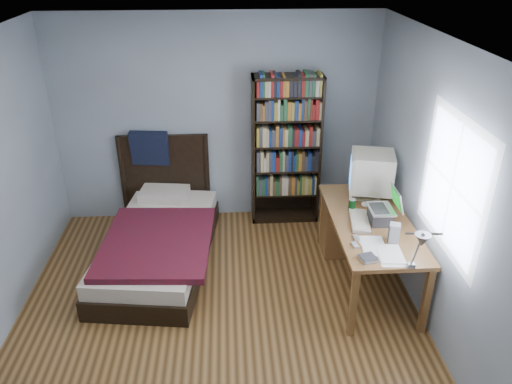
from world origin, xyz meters
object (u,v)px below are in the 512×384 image
(speaker, at_px, (394,233))
(soda_can, at_px, (352,205))
(bookshelf, at_px, (286,151))
(desk, at_px, (357,224))
(laptop, at_px, (382,213))
(desk_lamp, at_px, (421,243))
(bed, at_px, (159,238))
(keyboard, at_px, (360,221))
(crt_monitor, at_px, (370,172))

(speaker, distance_m, soda_can, 0.65)
(speaker, xyz_separation_m, bookshelf, (-0.78, 1.77, 0.09))
(desk, bearing_deg, laptop, -79.92)
(laptop, distance_m, soda_can, 0.34)
(laptop, xyz_separation_m, desk_lamp, (-0.08, -1.11, 0.38))
(bed, bearing_deg, desk, -3.19)
(speaker, distance_m, bed, 2.51)
(keyboard, xyz_separation_m, speaker, (0.22, -0.36, 0.08))
(laptop, relative_size, desk_lamp, 0.61)
(desk_lamp, xyz_separation_m, bookshelf, (-0.69, 2.52, -0.30))
(desk, height_order, bed, bed)
(desk, bearing_deg, crt_monitor, 24.19)
(desk, relative_size, keyboard, 3.72)
(bookshelf, relative_size, bed, 0.84)
(laptop, bearing_deg, keyboard, 177.14)
(speaker, bearing_deg, bed, 175.17)
(speaker, distance_m, bookshelf, 1.93)
(laptop, height_order, keyboard, laptop)
(laptop, distance_m, speaker, 0.35)
(speaker, height_order, bed, bed)
(desk, distance_m, keyboard, 0.59)
(laptop, relative_size, bed, 0.17)
(desk_lamp, height_order, keyboard, desk_lamp)
(desk_lamp, bearing_deg, desk, 90.22)
(laptop, relative_size, speaker, 1.97)
(bed, bearing_deg, keyboard, -16.37)
(desk, relative_size, desk_lamp, 2.72)
(keyboard, relative_size, bed, 0.20)
(crt_monitor, distance_m, soda_can, 0.44)
(soda_can, bearing_deg, desk, 58.52)
(desk_lamp, height_order, soda_can, desk_lamp)
(desk_lamp, height_order, bed, desk_lamp)
(desk_lamp, relative_size, bookshelf, 0.33)
(bed, bearing_deg, crt_monitor, -2.00)
(speaker, bearing_deg, bookshelf, 132.06)
(laptop, bearing_deg, bed, 164.85)
(desk, relative_size, bookshelf, 0.89)
(speaker, bearing_deg, desk_lamp, -78.38)
(laptop, xyz_separation_m, soda_can, (-0.24, 0.24, -0.04))
(laptop, height_order, soda_can, laptop)
(keyboard, relative_size, speaker, 2.37)
(desk, bearing_deg, bed, 176.81)
(bookshelf, bearing_deg, soda_can, -65.42)
(laptop, xyz_separation_m, bed, (-2.25, 0.61, -0.58))
(desk_lamp, relative_size, bed, 0.27)
(bookshelf, bearing_deg, desk_lamp, -74.69)
(speaker, bearing_deg, crt_monitor, 108.38)
(desk, xyz_separation_m, bookshelf, (-0.68, 0.93, 0.50))
(crt_monitor, distance_m, laptop, 0.56)
(laptop, relative_size, bookshelf, 0.20)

